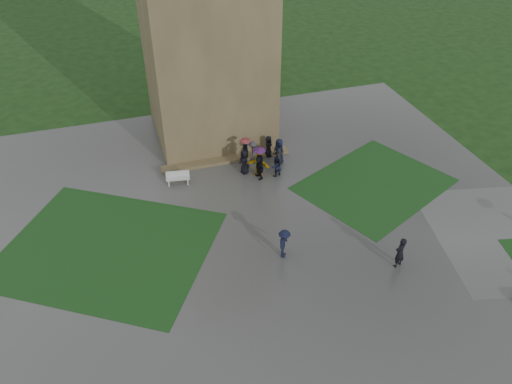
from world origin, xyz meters
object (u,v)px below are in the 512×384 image
object	(u,v)px
bench	(178,178)
pedestrian_near	(400,252)
pedestrian_mid	(284,244)
tower	(204,11)

from	to	relation	value
bench	pedestrian_near	size ratio (longest dim) A/B	0.84
pedestrian_near	pedestrian_mid	bearing A→B (deg)	-45.48
tower	pedestrian_near	world-z (taller)	tower
pedestrian_mid	pedestrian_near	xyz separation A→B (m)	(5.49, -2.50, 0.05)
tower	bench	size ratio (longest dim) A/B	11.44
tower	pedestrian_near	size ratio (longest dim) A/B	9.64
tower	bench	world-z (taller)	tower
tower	bench	bearing A→B (deg)	-120.99
tower	pedestrian_near	xyz separation A→B (m)	(6.07, -17.00, -8.05)
bench	pedestrian_mid	world-z (taller)	pedestrian_mid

